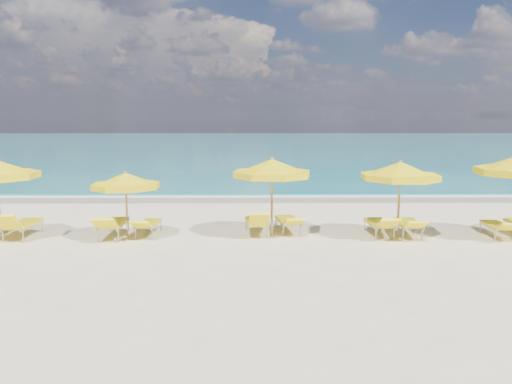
{
  "coord_description": "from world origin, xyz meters",
  "views": [
    {
      "loc": [
        -0.12,
        -14.92,
        3.73
      ],
      "look_at": [
        0.0,
        1.5,
        1.2
      ],
      "focal_mm": 35.0,
      "sensor_mm": 36.0,
      "label": 1
    }
  ],
  "objects": [
    {
      "name": "ground_plane",
      "position": [
        0.0,
        0.0,
        0.0
      ],
      "size": [
        120.0,
        120.0,
        0.0
      ],
      "primitive_type": "plane",
      "color": "beige"
    },
    {
      "name": "ocean",
      "position": [
        0.0,
        48.0,
        0.0
      ],
      "size": [
        120.0,
        80.0,
        0.3
      ],
      "primitive_type": "cube",
      "color": "#157276",
      "rests_on": "ground"
    },
    {
      "name": "wet_sand_band",
      "position": [
        0.0,
        7.4,
        0.0
      ],
      "size": [
        120.0,
        2.6,
        0.01
      ],
      "primitive_type": "cube",
      "color": "tan",
      "rests_on": "ground"
    },
    {
      "name": "foam_line",
      "position": [
        0.0,
        8.2,
        0.0
      ],
      "size": [
        120.0,
        1.2,
        0.03
      ],
      "primitive_type": "cube",
      "color": "white",
      "rests_on": "ground"
    },
    {
      "name": "whitecap_near",
      "position": [
        -6.0,
        17.0,
        0.0
      ],
      "size": [
        14.0,
        0.36,
        0.05
      ],
      "primitive_type": "cube",
      "color": "white",
      "rests_on": "ground"
    },
    {
      "name": "whitecap_far",
      "position": [
        8.0,
        24.0,
        0.0
      ],
      "size": [
        18.0,
        0.3,
        0.05
      ],
      "primitive_type": "cube",
      "color": "white",
      "rests_on": "ground"
    },
    {
      "name": "umbrella_2",
      "position": [
        -3.91,
        -0.15,
        1.78
      ],
      "size": [
        2.6,
        2.6,
        2.09
      ],
      "rotation": [
        0.0,
        0.0,
        -0.31
      ],
      "color": "#9E824F",
      "rests_on": "ground"
    },
    {
      "name": "umbrella_3",
      "position": [
        0.48,
        0.29,
        2.11
      ],
      "size": [
        2.95,
        2.95,
        2.47
      ],
      "rotation": [
        0.0,
        0.0,
        0.24
      ],
      "color": "#9E824F",
      "rests_on": "ground"
    },
    {
      "name": "umbrella_4",
      "position": [
        4.33,
        -0.04,
        2.05
      ],
      "size": [
        3.01,
        3.01,
        2.41
      ],
      "rotation": [
        0.0,
        0.0,
        0.32
      ],
      "color": "#9E824F",
      "rests_on": "ground"
    },
    {
      "name": "lounger_1_right",
      "position": [
        -7.19,
        0.09,
        0.25
      ],
      "size": [
        0.71,
        1.97,
        0.97
      ],
      "rotation": [
        0.0,
        0.0,
        -0.01
      ],
      "color": "#A5A8AD",
      "rests_on": "ground"
    },
    {
      "name": "lounger_2_left",
      "position": [
        -4.44,
        0.2,
        0.25
      ],
      "size": [
        0.72,
        2.05,
        0.86
      ],
      "rotation": [
        0.0,
        0.0,
        0.02
      ],
      "color": "#A5A8AD",
      "rests_on": "ground"
    },
    {
      "name": "lounger_2_right",
      "position": [
        -3.4,
        0.42,
        0.21
      ],
      "size": [
        0.66,
        1.8,
        0.69
      ],
      "rotation": [
        0.0,
        0.0,
        -0.05
      ],
      "color": "#A5A8AD",
      "rests_on": "ground"
    },
    {
      "name": "lounger_3_left",
      "position": [
        0.0,
        0.5,
        0.24
      ],
      "size": [
        0.79,
        1.89,
        0.91
      ],
      "rotation": [
        0.0,
        0.0,
        0.09
      ],
      "color": "#A5A8AD",
      "rests_on": "ground"
    },
    {
      "name": "lounger_3_right",
      "position": [
        1.03,
        0.83,
        0.22
      ],
      "size": [
        0.87,
        1.95,
        0.69
      ],
      "rotation": [
        0.0,
        0.0,
        0.15
      ],
      "color": "#A5A8AD",
      "rests_on": "ground"
    },
    {
      "name": "lounger_4_left",
      "position": [
        3.86,
        0.31,
        0.23
      ],
      "size": [
        0.72,
        1.92,
        0.79
      ],
      "rotation": [
        0.0,
        0.0,
        0.06
      ],
      "color": "#A5A8AD",
      "rests_on": "ground"
    },
    {
      "name": "lounger_4_right",
      "position": [
        4.77,
        0.29,
        0.23
      ],
      "size": [
        0.79,
        1.98,
        0.73
      ],
      "rotation": [
        0.0,
        0.0,
        -0.09
      ],
      "color": "#A5A8AD",
      "rests_on": "ground"
    },
    {
      "name": "lounger_5_left",
      "position": [
        7.46,
        0.11,
        0.21
      ],
      "size": [
        0.69,
        1.8,
        0.68
      ],
      "rotation": [
        0.0,
        0.0,
        -0.07
      ],
      "color": "#A5A8AD",
      "rests_on": "ground"
    }
  ]
}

